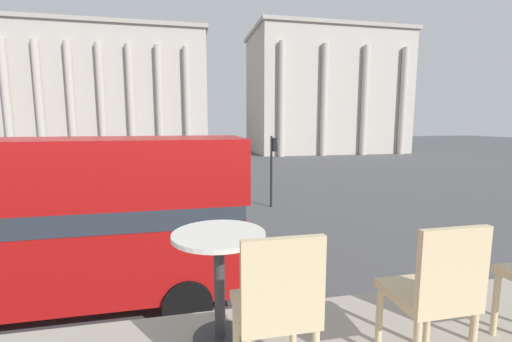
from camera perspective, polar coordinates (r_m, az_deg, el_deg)
cafe_dining_table at (r=2.29m, az=-6.16°, el=-14.83°), size 0.60×0.60×0.73m
cafe_chair_0 at (r=1.84m, az=3.46°, el=-21.60°), size 0.40×0.40×0.91m
cafe_chair_1 at (r=2.19m, az=27.62°, el=-17.42°), size 0.40×0.40×0.91m
plaza_building_left at (r=52.75m, az=-22.87°, el=11.72°), size 26.05×13.90×16.79m
plaza_building_right at (r=54.86m, az=11.39°, el=12.56°), size 22.74×14.00×17.82m
traffic_light_near at (r=11.67m, az=-10.66°, el=-1.11°), size 0.42×0.24×4.01m
traffic_light_mid at (r=17.94m, az=2.81°, el=1.70°), size 0.42×0.24×3.76m
car_silver at (r=22.90m, az=-23.28°, el=-2.02°), size 4.20×1.93×1.35m
pedestrian_blue at (r=28.88m, az=-22.34°, el=0.46°), size 0.32×0.32×1.63m
pedestrian_white at (r=27.10m, az=-16.82°, el=0.48°), size 0.32×0.32×1.79m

